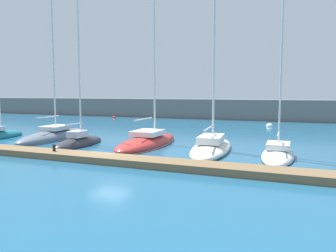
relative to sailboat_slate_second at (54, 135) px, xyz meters
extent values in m
plane|color=#1E567A|center=(9.31, -5.40, -0.34)|extent=(120.00, 120.00, 0.00)
cube|color=brown|center=(9.31, -6.84, -0.13)|extent=(37.60, 1.75, 0.42)
cube|color=slate|center=(9.31, 28.99, 1.24)|extent=(108.00, 3.88, 3.17)
ellipsoid|color=slate|center=(0.00, -0.02, -0.11)|extent=(3.50, 9.89, 1.23)
ellipsoid|color=silver|center=(0.00, -0.02, -0.32)|extent=(3.53, 9.99, 0.12)
cylinder|color=silver|center=(-0.03, 0.27, 9.13)|extent=(0.14, 0.14, 17.25)
cylinder|color=silver|center=(0.08, -0.78, 1.75)|extent=(0.41, 3.08, 0.10)
cube|color=silver|center=(-0.02, 0.24, 0.69)|extent=(2.13, 2.85, 0.37)
ellipsoid|color=#2D2D33|center=(4.40, -2.24, -0.21)|extent=(2.09, 6.12, 1.13)
cylinder|color=silver|center=(4.38, -1.90, 6.21)|extent=(0.13, 0.13, 11.70)
cylinder|color=silver|center=(4.42, -2.81, 1.45)|extent=(0.18, 2.11, 0.09)
cube|color=silver|center=(4.40, -2.37, 0.61)|extent=(1.13, 1.59, 0.51)
ellipsoid|color=#B72D28|center=(9.49, -0.10, -0.11)|extent=(2.98, 9.65, 1.19)
ellipsoid|color=silver|center=(9.49, -0.10, -0.32)|extent=(3.01, 9.74, 0.12)
cylinder|color=silver|center=(9.46, 1.32, 10.42)|extent=(0.15, 0.15, 19.87)
cylinder|color=silver|center=(9.50, -0.92, 1.84)|extent=(0.16, 3.16, 0.11)
cube|color=silver|center=(9.49, -0.11, 0.68)|extent=(2.07, 2.74, 0.40)
ellipsoid|color=silver|center=(14.88, -0.69, -0.14)|extent=(3.46, 9.37, 0.97)
cylinder|color=silver|center=(14.83, -0.13, 9.74)|extent=(0.17, 0.17, 18.80)
cylinder|color=silver|center=(15.01, -1.96, 1.47)|extent=(0.51, 4.01, 0.12)
cube|color=silver|center=(14.91, -1.01, 0.59)|extent=(1.88, 3.14, 0.49)
ellipsoid|color=white|center=(19.51, -1.38, -0.24)|extent=(2.19, 6.82, 1.00)
ellipsoid|color=black|center=(19.51, -1.38, -0.32)|extent=(2.21, 6.88, 0.12)
cylinder|color=silver|center=(19.50, -0.96, 6.33)|extent=(0.13, 0.13, 12.13)
cylinder|color=silver|center=(19.53, -2.06, 1.28)|extent=(0.14, 2.44, 0.09)
cube|color=silver|center=(19.51, -1.38, 0.44)|extent=(1.48, 2.17, 0.37)
sphere|color=white|center=(17.17, 19.19, -0.34)|extent=(0.85, 0.85, 0.85)
sphere|color=red|center=(-8.29, 24.04, -0.34)|extent=(0.67, 0.67, 0.67)
cylinder|color=black|center=(5.94, -6.84, 0.29)|extent=(0.20, 0.20, 0.44)
camera|label=1|loc=(20.84, -23.84, 3.86)|focal=35.43mm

